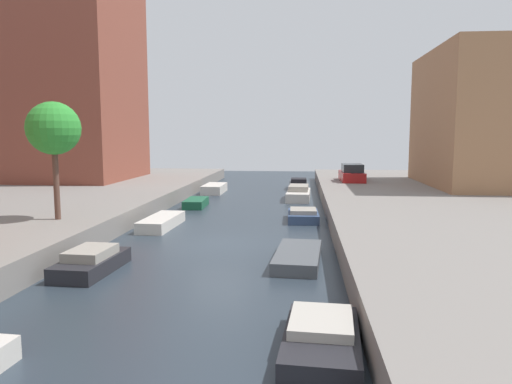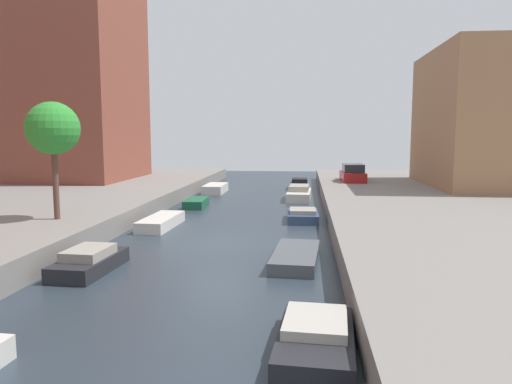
% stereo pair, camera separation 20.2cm
% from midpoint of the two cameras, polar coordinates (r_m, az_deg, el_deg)
% --- Properties ---
extents(ground_plane, '(84.00, 84.00, 0.00)m').
position_cam_midpoint_polar(ground_plane, '(21.20, -4.68, -6.23)').
color(ground_plane, '#28333D').
extents(apartment_tower_far, '(10.00, 10.96, 25.01)m').
position_cam_midpoint_polar(apartment_tower_far, '(44.86, -21.72, 17.61)').
color(apartment_tower_far, brown).
rests_on(apartment_tower_far, quay_left).
extents(low_block_right, '(10.00, 12.63, 9.97)m').
position_cam_midpoint_polar(low_block_right, '(39.87, 26.81, 7.87)').
color(low_block_right, '#9E704C').
rests_on(low_block_right, quay_right).
extents(street_tree_2, '(2.34, 2.34, 5.24)m').
position_cam_midpoint_polar(street_tree_2, '(23.07, -23.21, 6.90)').
color(street_tree_2, brown).
rests_on(street_tree_2, quay_left).
extents(parked_car, '(1.86, 4.27, 1.41)m').
position_cam_midpoint_polar(parked_car, '(39.83, 11.21, 2.13)').
color(parked_car, maroon).
rests_on(parked_car, quay_right).
extents(moored_boat_left_2, '(1.68, 3.42, 0.86)m').
position_cam_midpoint_polar(moored_boat_left_2, '(17.91, -19.32, -7.87)').
color(moored_boat_left_2, '#232328').
rests_on(moored_boat_left_2, ground_plane).
extents(moored_boat_left_3, '(1.52, 4.12, 0.57)m').
position_cam_midpoint_polar(moored_boat_left_3, '(25.31, -11.42, -3.53)').
color(moored_boat_left_3, beige).
rests_on(moored_boat_left_3, ground_plane).
extents(moored_boat_left_4, '(1.40, 3.07, 0.53)m').
position_cam_midpoint_polar(moored_boat_left_4, '(32.07, -7.35, -1.30)').
color(moored_boat_left_4, '#195638').
rests_on(moored_boat_left_4, ground_plane).
extents(moored_boat_left_5, '(1.58, 3.82, 0.69)m').
position_cam_midpoint_polar(moored_boat_left_5, '(39.59, -5.13, 0.41)').
color(moored_boat_left_5, beige).
rests_on(moored_boat_left_5, ground_plane).
extents(moored_boat_right_1, '(1.88, 3.44, 0.68)m').
position_cam_midpoint_polar(moored_boat_right_1, '(11.27, 7.28, -16.79)').
color(moored_boat_right_1, '#232328').
rests_on(moored_boat_right_1, ground_plane).
extents(moored_boat_right_2, '(1.90, 4.16, 0.46)m').
position_cam_midpoint_polar(moored_boat_right_2, '(18.21, 4.71, -7.68)').
color(moored_boat_right_2, '#4C5156').
rests_on(moored_boat_right_2, ground_plane).
extents(moored_boat_right_3, '(1.74, 3.05, 0.71)m').
position_cam_midpoint_polar(moored_boat_right_3, '(26.83, 5.42, -2.79)').
color(moored_boat_right_3, '#33476B').
rests_on(moored_boat_right_3, ground_plane).
extents(moored_boat_right_4, '(1.81, 4.55, 1.04)m').
position_cam_midpoint_polar(moored_boat_right_4, '(35.51, 4.93, -0.19)').
color(moored_boat_right_4, beige).
rests_on(moored_boat_right_4, ground_plane).
extents(moored_boat_right_5, '(1.63, 3.37, 0.95)m').
position_cam_midpoint_polar(moored_boat_right_5, '(42.32, 4.96, 0.91)').
color(moored_boat_right_5, '#4C5156').
rests_on(moored_boat_right_5, ground_plane).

